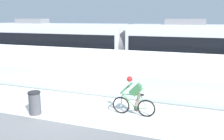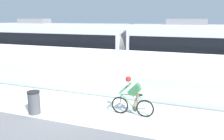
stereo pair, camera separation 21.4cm
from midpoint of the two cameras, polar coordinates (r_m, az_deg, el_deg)
ground_plane at (r=10.81m, az=-11.16°, el=-8.46°), size 200.00×200.00×0.00m
bike_path_deck at (r=10.81m, az=-11.16°, el=-8.43°), size 32.00×3.20×0.01m
glass_parapet at (r=12.16m, az=-6.72°, el=-3.14°), size 32.00×0.05×1.12m
concrete_barrier_wall at (r=13.62m, az=-3.33°, el=0.78°), size 32.00×0.36×2.10m
tram_rail_near at (r=16.10m, az=0.28°, el=-1.17°), size 32.00×0.08×0.01m
tram_rail_far at (r=17.42m, az=1.91°, el=-0.11°), size 32.00×0.08×0.01m
tram at (r=16.15m, az=4.25°, el=5.65°), size 22.56×2.54×3.81m
cyclist_on_bike at (r=9.34m, az=5.75°, el=-6.60°), size 1.77×0.58×1.61m
trash_bin at (r=10.03m, az=-18.05°, el=-7.61°), size 0.51×0.51×0.96m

